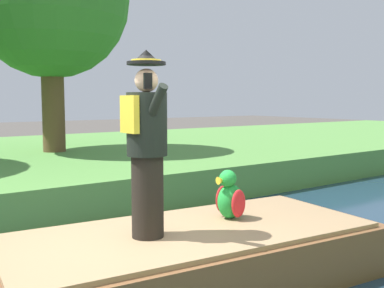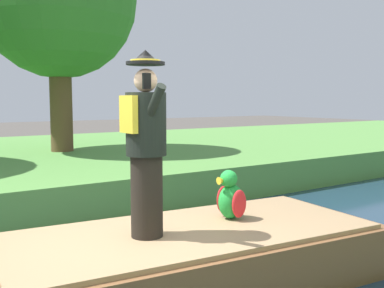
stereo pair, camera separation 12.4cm
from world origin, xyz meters
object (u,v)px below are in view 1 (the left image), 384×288
Objects in this scene: parrot_plush at (230,198)px; tree_tall at (50,0)px; person_pirate at (147,145)px; boat at (192,257)px.

tree_tall reaches higher than parrot_plush.
parrot_plush is (-0.04, 1.13, -0.68)m from person_pirate.
boat is 1.34m from person_pirate.
person_pirate reaches higher than boat.
tree_tall is at bearing 171.67° from boat.
person_pirate is 0.33× the size of tree_tall.
parrot_plush is 0.10× the size of tree_tall.
person_pirate is at bearing -87.72° from parrot_plush.
tree_tall is (-7.39, 1.08, 4.11)m from boat.
parrot_plush is at bearing 82.20° from person_pirate.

